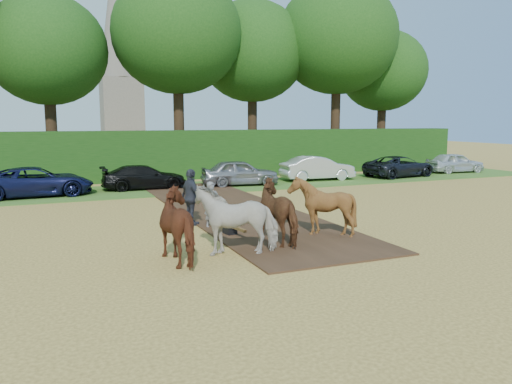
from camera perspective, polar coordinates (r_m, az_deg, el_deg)
name	(u,v)px	position (r m, az deg, el deg)	size (l,w,h in m)	color
ground	(271,256)	(13.55, 1.70, -7.33)	(120.00, 120.00, 0.00)	gold
earth_strip	(233,209)	(20.43, -2.66, -1.96)	(4.50, 17.00, 0.05)	#472D1C
grass_verge	(160,190)	(26.68, -10.92, 0.28)	(50.00, 5.00, 0.03)	#38601E
hedgerow	(143,156)	(30.93, -12.75, 4.07)	(46.00, 1.60, 3.00)	#14380F
spectator_far	(191,197)	(17.40, -7.43, -0.60)	(1.15, 0.48, 1.97)	#272934
plough_team	(259,215)	(14.33, 0.30, -2.61)	(6.31, 4.98, 1.90)	#632C18
parked_cars	(208,174)	(27.43, -5.56, 2.04)	(41.07, 2.99, 1.48)	silver
treeline	(103,34)	(34.18, -17.08, 16.86)	(48.70, 10.60, 14.21)	#382616
church	(119,40)	(68.28, -15.36, 16.45)	(5.20, 5.20, 27.00)	slate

